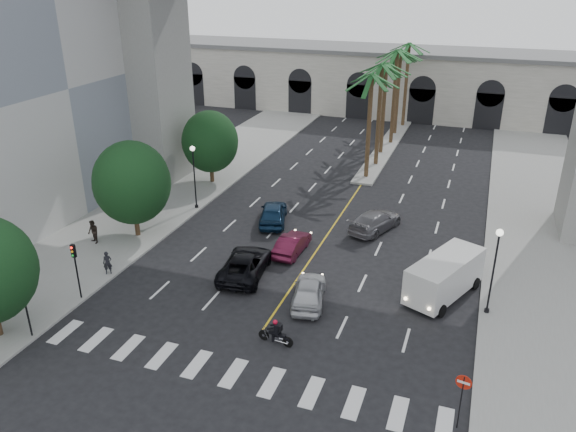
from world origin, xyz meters
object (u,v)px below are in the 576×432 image
object	(u,v)px
pedestrian_b	(93,232)
car_e	(273,213)
pedestrian_a	(108,263)
car_c	(245,264)
lamp_post_right	(494,264)
cargo_van	(444,276)
do_not_enter_sign	(462,390)
traffic_signal_near	(24,297)
car_a	(309,291)
car_b	(292,244)
car_d	(375,221)
motorcycle_rider	(277,333)
lamp_post_left_far	(194,172)
traffic_signal_far	(75,262)

from	to	relation	value
pedestrian_b	car_e	bearing A→B (deg)	62.66
pedestrian_a	pedestrian_b	distance (m)	4.94
car_c	car_e	xyz separation A→B (m)	(-1.21, 8.11, 0.06)
lamp_post_right	car_c	bearing A→B (deg)	-178.16
cargo_van	do_not_enter_sign	world-z (taller)	do_not_enter_sign
traffic_signal_near	pedestrian_b	distance (m)	11.09
car_a	car_b	world-z (taller)	car_a
car_b	car_c	world-z (taller)	car_c
lamp_post_right	traffic_signal_near	size ratio (longest dim) A/B	1.47
car_c	car_d	xyz separation A→B (m)	(6.45, 9.47, -0.02)
lamp_post_right	do_not_enter_sign	size ratio (longest dim) A/B	1.93
pedestrian_b	pedestrian_a	bearing A→B (deg)	-16.40
motorcycle_rider	car_d	size ratio (longest dim) A/B	0.39
lamp_post_left_far	car_d	size ratio (longest dim) A/B	1.04
car_b	traffic_signal_far	bearing A→B (deg)	46.73
car_d	lamp_post_left_far	bearing A→B (deg)	24.07
traffic_signal_far	motorcycle_rider	size ratio (longest dim) A/B	1.82
car_e	lamp_post_left_far	bearing A→B (deg)	-19.07
lamp_post_right	cargo_van	bearing A→B (deg)	155.84
car_e	do_not_enter_sign	size ratio (longest dim) A/B	1.74
pedestrian_a	do_not_enter_sign	size ratio (longest dim) A/B	0.55
lamp_post_right	car_d	world-z (taller)	lamp_post_right
do_not_enter_sign	car_e	bearing A→B (deg)	141.29
car_b	car_d	xyz separation A→B (m)	(4.61, 5.62, 0.07)
traffic_signal_near	car_d	xyz separation A→B (m)	(14.41, 19.50, -1.76)
lamp_post_right	motorcycle_rider	world-z (taller)	lamp_post_right
lamp_post_right	traffic_signal_far	bearing A→B (deg)	-164.02
pedestrian_a	car_b	bearing A→B (deg)	2.25
traffic_signal_near	pedestrian_a	xyz separation A→B (m)	(-0.20, 6.96, -1.60)
car_a	lamp_post_right	bearing A→B (deg)	-179.14
lamp_post_left_far	lamp_post_right	size ratio (longest dim) A/B	1.00
car_c	do_not_enter_sign	size ratio (longest dim) A/B	1.98
car_c	pedestrian_a	distance (m)	8.72
lamp_post_right	car_e	bearing A→B (deg)	154.42
traffic_signal_near	car_d	bearing A→B (deg)	53.53
motorcycle_rider	car_e	distance (m)	15.30
cargo_van	traffic_signal_near	bearing A→B (deg)	-126.32
traffic_signal_far	car_d	distance (m)	21.24
cargo_van	car_d	bearing A→B (deg)	149.70
car_d	do_not_enter_sign	world-z (taller)	do_not_enter_sign
car_e	pedestrian_a	xyz separation A→B (m)	(-6.95, -11.17, 0.09)
lamp_post_right	car_b	bearing A→B (deg)	165.32
car_a	car_e	bearing A→B (deg)	-70.19
car_d	pedestrian_a	xyz separation A→B (m)	(-14.61, -12.54, 0.16)
car_b	car_d	distance (m)	7.27
motorcycle_rider	car_e	size ratio (longest dim) A/B	0.42
traffic_signal_near	pedestrian_b	bearing A→B (deg)	110.43
traffic_signal_far	car_a	world-z (taller)	traffic_signal_far
traffic_signal_near	car_e	bearing A→B (deg)	69.57
pedestrian_a	do_not_enter_sign	world-z (taller)	do_not_enter_sign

